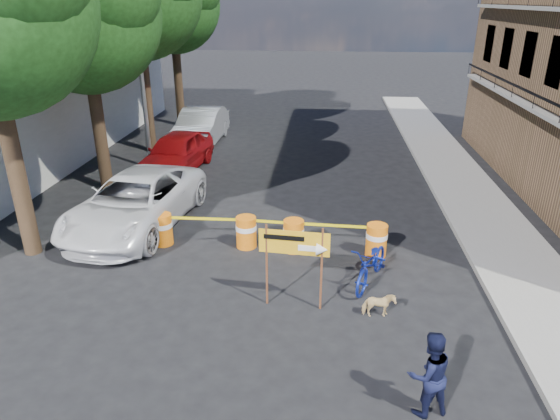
% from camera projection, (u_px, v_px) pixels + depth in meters
% --- Properties ---
extents(ground, '(120.00, 120.00, 0.00)m').
position_uv_depth(ground, '(271.00, 306.00, 11.32)').
color(ground, black).
rests_on(ground, ground).
extents(sidewalk_east, '(2.40, 40.00, 0.15)m').
position_uv_depth(sidewalk_east, '(480.00, 210.00, 16.27)').
color(sidewalk_east, gray).
rests_on(sidewalk_east, ground).
extents(tree_mid_a, '(5.25, 5.00, 8.68)m').
position_uv_depth(tree_mid_a, '(84.00, 13.00, 15.96)').
color(tree_mid_a, '#332316').
rests_on(tree_mid_a, ground).
extents(tree_far, '(5.04, 4.80, 8.84)m').
position_uv_depth(tree_far, '(173.00, 3.00, 25.04)').
color(tree_far, '#332316').
rests_on(tree_far, ground).
extents(streetlamp, '(1.25, 0.18, 8.00)m').
position_uv_depth(streetlamp, '(141.00, 58.00, 18.82)').
color(streetlamp, gray).
rests_on(streetlamp, ground).
extents(barrel_far_left, '(0.58, 0.58, 0.90)m').
position_uv_depth(barrel_far_left, '(162.00, 229.00, 14.01)').
color(barrel_far_left, orange).
rests_on(barrel_far_left, ground).
extents(barrel_mid_left, '(0.58, 0.58, 0.90)m').
position_uv_depth(barrel_mid_left, '(246.00, 231.00, 13.85)').
color(barrel_mid_left, orange).
rests_on(barrel_mid_left, ground).
extents(barrel_mid_right, '(0.58, 0.58, 0.90)m').
position_uv_depth(barrel_mid_right, '(294.00, 235.00, 13.64)').
color(barrel_mid_right, orange).
rests_on(barrel_mid_right, ground).
extents(barrel_far_right, '(0.58, 0.58, 0.90)m').
position_uv_depth(barrel_far_right, '(376.00, 240.00, 13.38)').
color(barrel_far_right, orange).
rests_on(barrel_far_right, ground).
extents(detour_sign, '(1.54, 0.31, 1.99)m').
position_uv_depth(detour_sign, '(304.00, 250.00, 10.71)').
color(detour_sign, '#592D19').
rests_on(detour_sign, ground).
extents(pedestrian, '(0.91, 0.80, 1.57)m').
position_uv_depth(pedestrian, '(429.00, 374.00, 8.13)').
color(pedestrian, black).
rests_on(pedestrian, ground).
extents(bicycle, '(1.06, 1.26, 2.03)m').
position_uv_depth(bicycle, '(373.00, 246.00, 11.83)').
color(bicycle, '#1429A9').
rests_on(bicycle, ground).
extents(dog, '(0.73, 0.41, 0.58)m').
position_uv_depth(dog, '(379.00, 305.00, 10.83)').
color(dog, '#E8C785').
rests_on(dog, ground).
extents(suv_white, '(3.36, 6.06, 1.60)m').
position_uv_depth(suv_white, '(136.00, 202.00, 14.96)').
color(suv_white, white).
rests_on(suv_white, ground).
extents(sedan_red, '(2.42, 4.79, 1.57)m').
position_uv_depth(sedan_red, '(176.00, 153.00, 19.86)').
color(sedan_red, '#9B0C0F').
rests_on(sedan_red, ground).
extents(sedan_silver, '(1.84, 5.09, 1.67)m').
position_uv_depth(sedan_silver, '(201.00, 127.00, 23.63)').
color(sedan_silver, silver).
rests_on(sedan_silver, ground).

